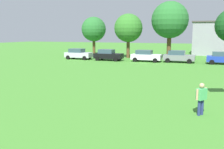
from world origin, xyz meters
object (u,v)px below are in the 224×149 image
(parked_car_silver_0, at_px, (78,54))
(tree_left, at_px, (128,28))
(parked_car_gray_3, at_px, (178,56))
(parked_car_blue_4, at_px, (223,58))
(tree_far_left, at_px, (94,29))
(tree_right, at_px, (170,20))
(adult_bystander, at_px, (201,96))
(parked_car_black_1, at_px, (108,55))
(parked_car_white_2, at_px, (146,56))

(parked_car_silver_0, distance_m, tree_left, 9.39)
(parked_car_gray_3, bearing_deg, tree_left, 154.66)
(parked_car_blue_4, distance_m, tree_left, 15.66)
(tree_far_left, relative_size, tree_right, 0.79)
(adult_bystander, height_order, parked_car_black_1, parked_car_black_1)
(tree_left, bearing_deg, parked_car_black_1, -106.75)
(parked_car_black_1, xyz_separation_m, tree_left, (1.57, 5.22, 4.09))
(parked_car_black_1, bearing_deg, tree_far_left, 126.46)
(parked_car_gray_3, bearing_deg, tree_far_left, 155.92)
(parked_car_white_2, relative_size, tree_right, 0.47)
(adult_bystander, distance_m, tree_left, 30.42)
(adult_bystander, distance_m, parked_car_white_2, 24.20)
(parked_car_blue_4, height_order, tree_right, tree_right)
(parked_car_black_1, bearing_deg, parked_car_silver_0, 178.62)
(parked_car_white_2, xyz_separation_m, tree_right, (2.45, 5.85, 5.33))
(tree_right, bearing_deg, parked_car_silver_0, -155.10)
(parked_car_black_1, distance_m, tree_right, 11.63)
(adult_bystander, height_order, parked_car_gray_3, parked_car_gray_3)
(parked_car_white_2, distance_m, tree_left, 7.52)
(tree_far_left, bearing_deg, parked_car_white_2, -33.77)
(parked_car_white_2, distance_m, tree_right, 8.29)
(parked_car_white_2, distance_m, parked_car_gray_3, 4.61)
(tree_left, bearing_deg, parked_car_white_2, -48.83)
(parked_car_white_2, bearing_deg, tree_far_left, 146.23)
(parked_car_black_1, xyz_separation_m, tree_far_left, (-6.28, 8.50, 4.00))
(parked_car_white_2, bearing_deg, parked_car_gray_3, 7.74)
(parked_car_blue_4, bearing_deg, parked_car_silver_0, -177.67)
(parked_car_silver_0, relative_size, tree_far_left, 0.60)
(parked_car_gray_3, bearing_deg, parked_car_white_2, -172.26)
(parked_car_white_2, height_order, tree_left, tree_left)
(parked_car_white_2, bearing_deg, parked_car_silver_0, -178.18)
(parked_car_black_1, height_order, parked_car_blue_4, same)
(parked_car_silver_0, relative_size, tree_left, 0.59)
(parked_car_silver_0, xyz_separation_m, parked_car_blue_4, (21.25, 0.86, 0.00))
(adult_bystander, relative_size, parked_car_blue_4, 0.38)
(adult_bystander, bearing_deg, parked_car_white_2, -125.83)
(parked_car_gray_3, height_order, tree_far_left, tree_far_left)
(tree_right, bearing_deg, parked_car_black_1, -142.30)
(parked_car_white_2, relative_size, parked_car_blue_4, 1.00)
(tree_left, bearing_deg, parked_car_silver_0, -142.91)
(tree_right, bearing_deg, parked_car_blue_4, -34.02)
(parked_car_blue_4, xyz_separation_m, tree_left, (-14.51, 4.23, 4.09))
(parked_car_black_1, bearing_deg, tree_left, 73.25)
(parked_car_silver_0, height_order, tree_left, tree_left)
(parked_car_white_2, xyz_separation_m, tree_left, (-4.16, 4.75, 4.09))
(tree_far_left, distance_m, tree_right, 14.68)
(parked_car_blue_4, bearing_deg, tree_left, 163.74)
(parked_car_silver_0, height_order, parked_car_gray_3, same)
(tree_far_left, bearing_deg, tree_right, -8.57)
(parked_car_silver_0, xyz_separation_m, tree_right, (13.35, 6.20, 5.33))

